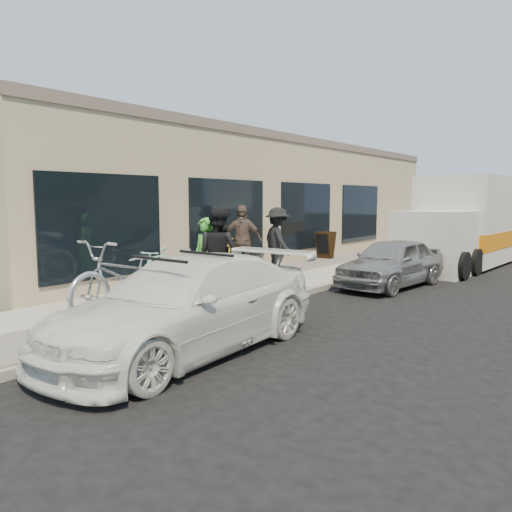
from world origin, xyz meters
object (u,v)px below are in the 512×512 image
Objects in this scene: woman_rider at (205,259)px; bystander_a at (278,241)px; sedan_silver at (391,263)px; man_standing at (218,255)px; cruiser_bike_b at (203,264)px; cruiser_bike_c at (226,258)px; sedan_white at (187,305)px; moving_truck at (462,227)px; tandem_bike at (129,276)px; bike_rack at (212,260)px; sandwich_board at (325,245)px; cruiser_bike_a at (158,269)px; bystander_b at (242,241)px.

bystander_a reaches higher than woman_rider.
sedan_silver is 1.92× the size of man_standing.
cruiser_bike_b is 0.93× the size of cruiser_bike_c.
moving_truck is at bearing 85.93° from sedan_white.
tandem_bike is 1.91m from man_standing.
bystander_a is (0.87, 1.62, 0.42)m from bike_rack.
woman_rider is at bearing -100.92° from moving_truck.
sandwich_board is 7.83m from woman_rider.
tandem_bike is 1.55× the size of woman_rider.
bystander_a is (0.76, 3.51, 0.43)m from cruiser_bike_a.
tandem_bike is at bearing -68.34° from bike_rack.
woman_rider is at bearing -77.77° from sandwich_board.
bystander_b reaches higher than sedan_white.
bystander_a is (-1.08, 3.54, -0.03)m from man_standing.
woman_rider reaches higher than cruiser_bike_a.
cruiser_bike_b is 0.66m from cruiser_bike_c.
moving_truck is (3.94, 7.53, 0.66)m from bike_rack.
sedan_silver is (0.18, 6.82, -0.07)m from sedan_white.
sandwich_board is 0.50× the size of bystander_a.
cruiser_bike_c is (0.00, 2.27, 0.04)m from cruiser_bike_a.
bystander_a is at bearing 90.63° from cruiser_bike_b.
tandem_bike is 3.85m from cruiser_bike_b.
bystander_a is (-0.63, 5.38, 0.23)m from tandem_bike.
moving_truck is 3.83× the size of cruiser_bike_a.
bystander_a reaches higher than sandwich_board.
cruiser_bike_c is (-1.38, 4.13, -0.17)m from tandem_bike.
man_standing is 1.10× the size of cruiser_bike_c.
moving_truck is 3.80× the size of cruiser_bike_b.
bystander_a is (0.86, -4.02, 0.44)m from sandwich_board.
sedan_silver reaches higher than sandwich_board.
man_standing is at bearing -44.59° from bike_rack.
cruiser_bike_b is 1.28m from bystander_b.
bystander_a is (0.95, 1.87, 0.49)m from cruiser_bike_b.
woman_rider is at bearing 14.10° from man_standing.
cruiser_bike_a is (-1.57, 0.12, -0.36)m from woman_rider.
moving_truck reaches higher than sedan_white.
bystander_b is at bearing -116.75° from moving_truck.
bystander_b reaches higher than sandwich_board.
moving_truck is 8.79m from cruiser_bike_b.
bike_rack is 0.43× the size of man_standing.
sedan_white reaches higher than sandwich_board.
bystander_b is (-3.28, 5.19, 0.41)m from sedan_white.
man_standing reaches higher than cruiser_bike_b.
cruiser_bike_c is at bearing -54.54° from man_standing.
bystander_b is at bearing 75.58° from bike_rack.
sandwich_board is 9.51m from tandem_bike.
bike_rack is at bearing -140.81° from sedan_silver.
bystander_a is at bearing 89.42° from tandem_bike.
man_standing is (-1.56, 2.38, 0.40)m from sedan_white.
man_standing is (1.95, -1.92, 0.45)m from bike_rack.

